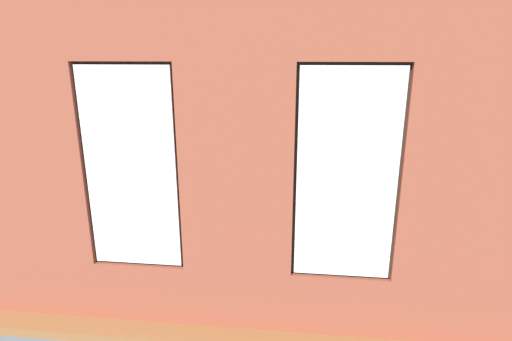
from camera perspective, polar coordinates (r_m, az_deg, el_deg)
The scene contains 17 objects.
ground_plane at distance 6.99m, azimuth 0.71°, elevation -8.80°, with size 7.26×5.79×0.10m, color brown.
brick_wall_with_windows at distance 4.00m, azimuth -2.86°, elevation -0.27°, with size 6.66×0.30×3.58m.
white_wall_right at distance 7.33m, azimuth -25.99°, elevation 5.82°, with size 0.10×4.79×3.58m, color white.
couch_by_window at distance 5.16m, azimuth -0.57°, elevation -13.76°, with size 1.88×0.87×0.80m.
couch_left at distance 6.93m, azimuth 22.90°, elevation -6.97°, with size 1.04×2.12×0.80m.
coffee_table at distance 7.08m, azimuth -0.16°, elevation -4.84°, with size 1.51×0.75×0.41m.
cup_ceramic at distance 7.00m, azimuth -3.95°, elevation -4.24°, with size 0.09×0.09×0.10m, color silver.
remote_silver at distance 6.94m, azimuth 0.67°, elevation -4.75°, with size 0.05×0.17×0.02m, color #B2B2B7.
remote_gray at distance 7.05m, azimuth -0.16°, elevation -4.39°, with size 0.05×0.17×0.02m, color #59595B.
media_console at distance 8.07m, azimuth -20.54°, elevation -3.75°, with size 1.28×0.42×0.58m, color black.
tv_flatscreen at distance 7.88m, azimuth -21.03°, elevation 0.98°, with size 1.15×0.20×0.79m.
papasan_chair at distance 8.68m, azimuth -5.34°, elevation -0.20°, with size 1.19×1.19×0.73m.
potted_plant_by_left_couch at distance 8.18m, azimuth 17.45°, elevation -2.84°, with size 0.30×0.30×0.50m.
potted_plant_near_tv at distance 6.77m, azimuth -20.81°, elevation -3.34°, with size 1.14×1.05×1.45m.
potted_plant_corner_near_left at distance 8.78m, azimuth 20.43°, elevation 0.02°, with size 0.68×0.68×0.94m.
potted_plant_between_couches at distance 5.04m, azimuth 15.67°, elevation -9.38°, with size 0.81×0.79×1.33m.
potted_plant_corner_far_left at distance 5.38m, azimuth 29.93°, elevation -12.04°, with size 0.67×0.67×0.83m.
Camera 1 is at (-0.63, 6.30, 2.92)m, focal length 28.00 mm.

